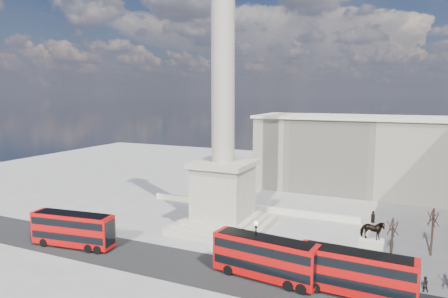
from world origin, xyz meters
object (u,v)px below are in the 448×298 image
Objects in this scene: red_bus_b at (265,257)px; pedestrian_crossing at (292,245)px; red_bus_c at (357,273)px; victorian_lamp at (256,244)px; pedestrian_walking at (334,273)px; equestrian_statue at (371,250)px; nelsons_column at (223,148)px; red_bus_a at (73,229)px; pedestrian_standing at (425,284)px.

red_bus_b reaches higher than pedestrian_crossing.
pedestrian_crossing is (-9.31, 8.93, -1.67)m from red_bus_c.
victorian_lamp is 4.38× the size of pedestrian_walking.
equestrian_statue reaches higher than victorian_lamp.
nelsons_column reaches higher than red_bus_b.
nelsons_column is at bearing 38.36° from red_bus_a.
nelsons_column is 3.95× the size of red_bus_b.
pedestrian_walking is (7.31, 3.26, -1.87)m from red_bus_b.
nelsons_column is 32.48× the size of pedestrian_walking.
equestrian_statue is at bearing -41.61° from pedestrian_standing.
red_bus_c is at bearing -49.09° from pedestrian_walking.
victorian_lamp reaches higher than pedestrian_walking.
pedestrian_standing is (44.34, 6.10, -1.69)m from red_bus_a.
red_bus_a is 39.66m from equestrian_statue.
pedestrian_crossing is (-6.58, 5.93, 0.13)m from pedestrian_walking.
pedestrian_walking is 8.86m from pedestrian_crossing.
red_bus_b is 13.30m from equestrian_statue.
red_bus_a is 1.01× the size of red_bus_c.
nelsons_column is 19.75m from victorian_lamp.
red_bus_a is 27.68m from red_bus_b.
nelsons_column is 27.63× the size of pedestrian_crossing.
red_bus_c is 6.75× the size of pedestrian_crossing.
red_bus_a reaches higher than pedestrian_standing.
pedestrian_standing reaches higher than pedestrian_walking.
equestrian_statue is 4.86× the size of pedestrian_walking.
red_bus_c is 11.42m from victorian_lamp.
victorian_lamp is at bearing 173.73° from red_bus_b.
red_bus_b is 10.05m from red_bus_c.
nelsons_column is at bearing -31.57° from pedestrian_standing.
pedestrian_crossing is at bearing 77.22° from victorian_lamp.
victorian_lamp is (-11.33, 0.03, 1.39)m from red_bus_c.
nelsons_column is at bearing 127.23° from victorian_lamp.
nelsons_column is 25.97m from equestrian_statue.
pedestrian_crossing is (-15.98, 4.82, 0.04)m from pedestrian_standing.
equestrian_statue is (0.87, 7.34, -0.02)m from red_bus_c.
red_bus_a is at bearing -175.61° from victorian_lamp.
victorian_lamp reaches higher than red_bus_a.
red_bus_b reaches higher than red_bus_c.
red_bus_b is 1.04× the size of red_bus_c.
equestrian_statue reaches higher than pedestrian_standing.
red_bus_b is 1.88× the size of victorian_lamp.
pedestrian_walking is at bearing 134.39° from red_bus_c.
nelsons_column is at bearing 56.44° from pedestrian_crossing.
pedestrian_standing is at bearing -118.36° from pedestrian_crossing.
pedestrian_crossing is at bearing -29.23° from pedestrian_standing.
red_bus_c is (10.04, 0.26, -0.06)m from red_bus_b.
red_bus_c is 1.63× the size of equestrian_statue.
pedestrian_walking is at bearing -5.73° from pedestrian_standing.
pedestrian_standing is at bearing 0.57° from red_bus_a.
red_bus_b is at bearing -50.16° from nelsons_column.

